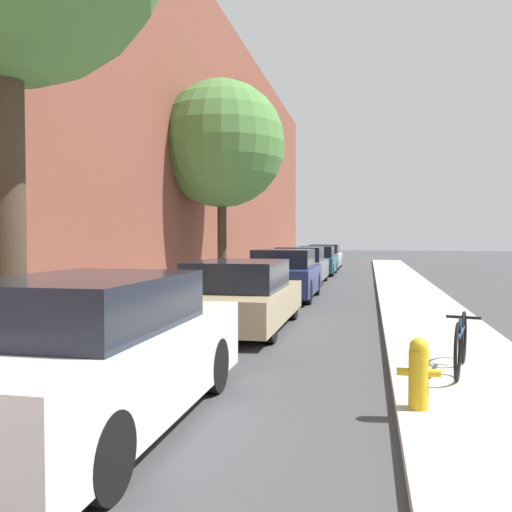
{
  "coord_description": "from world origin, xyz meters",
  "views": [
    {
      "loc": [
        1.62,
        0.96,
        1.82
      ],
      "look_at": [
        -0.59,
        11.46,
        1.45
      ],
      "focal_mm": 37.7,
      "sensor_mm": 36.0,
      "label": 1
    }
  ],
  "objects_px": {
    "parked_car_white": "(96,356)",
    "parked_car_champagne": "(240,296)",
    "fire_hydrant": "(419,372)",
    "parked_car_grey": "(301,266)",
    "parked_car_navy": "(285,275)",
    "parked_car_teal": "(317,261)",
    "bicycle": "(461,343)",
    "street_tree_far": "(222,145)",
    "parked_car_silver": "(325,257)"
  },
  "relations": [
    {
      "from": "parked_car_champagne",
      "to": "parked_car_white",
      "type": "bearing_deg",
      "value": -90.3
    },
    {
      "from": "parked_car_white",
      "to": "parked_car_navy",
      "type": "xyz_separation_m",
      "value": [
        0.11,
        11.01,
        0.0
      ]
    },
    {
      "from": "parked_car_grey",
      "to": "fire_hydrant",
      "type": "xyz_separation_m",
      "value": [
        3.13,
        -15.59,
        -0.2
      ]
    },
    {
      "from": "parked_car_navy",
      "to": "parked_car_teal",
      "type": "bearing_deg",
      "value": 90.18
    },
    {
      "from": "parked_car_white",
      "to": "bicycle",
      "type": "bearing_deg",
      "value": 34.23
    },
    {
      "from": "parked_car_champagne",
      "to": "parked_car_silver",
      "type": "relative_size",
      "value": 0.97
    },
    {
      "from": "street_tree_far",
      "to": "fire_hydrant",
      "type": "distance_m",
      "value": 12.25
    },
    {
      "from": "parked_car_grey",
      "to": "street_tree_far",
      "type": "relative_size",
      "value": 0.64
    },
    {
      "from": "parked_car_grey",
      "to": "bicycle",
      "type": "xyz_separation_m",
      "value": [
        3.79,
        -13.93,
        -0.2
      ]
    },
    {
      "from": "parked_car_grey",
      "to": "parked_car_white",
      "type": "bearing_deg",
      "value": -89.64
    },
    {
      "from": "bicycle",
      "to": "parked_car_champagne",
      "type": "bearing_deg",
      "value": 151.92
    },
    {
      "from": "parked_car_grey",
      "to": "parked_car_teal",
      "type": "bearing_deg",
      "value": 88.03
    },
    {
      "from": "parked_car_silver",
      "to": "bicycle",
      "type": "height_order",
      "value": "parked_car_silver"
    },
    {
      "from": "parked_car_teal",
      "to": "parked_car_navy",
      "type": "bearing_deg",
      "value": -89.82
    },
    {
      "from": "parked_car_silver",
      "to": "bicycle",
      "type": "distance_m",
      "value": 24.57
    },
    {
      "from": "fire_hydrant",
      "to": "bicycle",
      "type": "height_order",
      "value": "fire_hydrant"
    },
    {
      "from": "parked_car_white",
      "to": "street_tree_far",
      "type": "xyz_separation_m",
      "value": [
        -1.88,
        11.28,
        3.95
      ]
    },
    {
      "from": "parked_car_navy",
      "to": "parked_car_teal",
      "type": "distance_m",
      "value": 10.55
    },
    {
      "from": "parked_car_white",
      "to": "parked_car_teal",
      "type": "distance_m",
      "value": 21.56
    },
    {
      "from": "parked_car_white",
      "to": "parked_car_silver",
      "type": "distance_m",
      "value": 26.81
    },
    {
      "from": "parked_car_grey",
      "to": "parked_car_teal",
      "type": "distance_m",
      "value": 5.12
    },
    {
      "from": "parked_car_teal",
      "to": "street_tree_far",
      "type": "relative_size",
      "value": 0.62
    },
    {
      "from": "parked_car_champagne",
      "to": "street_tree_far",
      "type": "xyz_separation_m",
      "value": [
        -1.91,
        5.58,
        4.0
      ]
    },
    {
      "from": "fire_hydrant",
      "to": "parked_car_teal",
      "type": "bearing_deg",
      "value": 98.12
    },
    {
      "from": "bicycle",
      "to": "parked_car_navy",
      "type": "bearing_deg",
      "value": 125.86
    },
    {
      "from": "parked_car_white",
      "to": "parked_car_silver",
      "type": "xyz_separation_m",
      "value": [
        0.03,
        26.81,
        -0.04
      ]
    },
    {
      "from": "parked_car_grey",
      "to": "parked_car_silver",
      "type": "xyz_separation_m",
      "value": [
        0.13,
        10.36,
        -0.02
      ]
    },
    {
      "from": "parked_car_champagne",
      "to": "fire_hydrant",
      "type": "xyz_separation_m",
      "value": [
        3.0,
        -4.85,
        -0.17
      ]
    },
    {
      "from": "parked_car_silver",
      "to": "parked_car_white",
      "type": "bearing_deg",
      "value": -90.06
    },
    {
      "from": "fire_hydrant",
      "to": "parked_car_silver",
      "type": "bearing_deg",
      "value": 96.59
    },
    {
      "from": "parked_car_champagne",
      "to": "street_tree_far",
      "type": "bearing_deg",
      "value": 108.92
    },
    {
      "from": "parked_car_teal",
      "to": "fire_hydrant",
      "type": "distance_m",
      "value": 20.92
    },
    {
      "from": "parked_car_white",
      "to": "bicycle",
      "type": "height_order",
      "value": "parked_car_white"
    },
    {
      "from": "fire_hydrant",
      "to": "parked_car_navy",
      "type": "bearing_deg",
      "value": 106.04
    },
    {
      "from": "parked_car_champagne",
      "to": "parked_car_teal",
      "type": "bearing_deg",
      "value": 89.84
    },
    {
      "from": "fire_hydrant",
      "to": "parked_car_grey",
      "type": "bearing_deg",
      "value": 101.35
    },
    {
      "from": "street_tree_far",
      "to": "fire_hydrant",
      "type": "height_order",
      "value": "street_tree_far"
    },
    {
      "from": "parked_car_silver",
      "to": "bicycle",
      "type": "xyz_separation_m",
      "value": [
        3.66,
        -24.3,
        -0.18
      ]
    },
    {
      "from": "bicycle",
      "to": "street_tree_far",
      "type": "bearing_deg",
      "value": 135.43
    },
    {
      "from": "parked_car_grey",
      "to": "parked_car_champagne",
      "type": "bearing_deg",
      "value": -89.3
    },
    {
      "from": "street_tree_far",
      "to": "bicycle",
      "type": "xyz_separation_m",
      "value": [
        5.57,
        -8.77,
        -4.17
      ]
    },
    {
      "from": "parked_car_grey",
      "to": "bicycle",
      "type": "bearing_deg",
      "value": -74.78
    },
    {
      "from": "parked_car_grey",
      "to": "parked_car_navy",
      "type": "bearing_deg",
      "value": -87.8
    },
    {
      "from": "parked_car_navy",
      "to": "parked_car_teal",
      "type": "height_order",
      "value": "parked_car_navy"
    },
    {
      "from": "parked_car_white",
      "to": "parked_car_teal",
      "type": "bearing_deg",
      "value": 89.8
    },
    {
      "from": "parked_car_white",
      "to": "parked_car_champagne",
      "type": "relative_size",
      "value": 0.97
    },
    {
      "from": "street_tree_far",
      "to": "parked_car_navy",
      "type": "bearing_deg",
      "value": -7.76
    },
    {
      "from": "parked_car_navy",
      "to": "parked_car_grey",
      "type": "bearing_deg",
      "value": 92.2
    },
    {
      "from": "parked_car_champagne",
      "to": "bicycle",
      "type": "height_order",
      "value": "parked_car_champagne"
    },
    {
      "from": "parked_car_navy",
      "to": "street_tree_far",
      "type": "bearing_deg",
      "value": 172.24
    }
  ]
}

